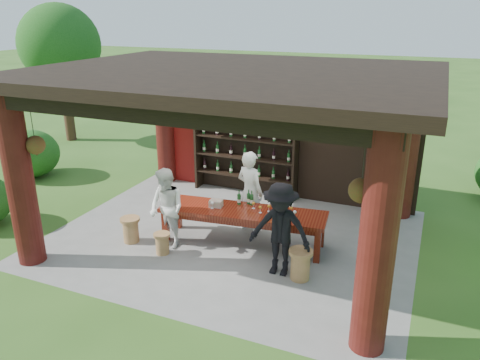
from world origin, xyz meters
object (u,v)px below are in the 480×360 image
at_px(guest_woman, 167,209).
at_px(stool_near_right, 300,264).
at_px(wine_shelf, 245,149).
at_px(stool_near_left, 162,243).
at_px(guest_man, 280,230).
at_px(tasting_table, 243,215).
at_px(stool_far_left, 131,229).
at_px(napkin_basket, 216,203).
at_px(host, 250,192).

bearing_deg(guest_woman, stool_near_right, 18.22).
xyz_separation_m(wine_shelf, stool_near_left, (-0.25, -3.65, -0.98)).
relative_size(stool_near_right, guest_man, 0.33).
xyz_separation_m(tasting_table, stool_far_left, (-2.16, -0.83, -0.35)).
relative_size(guest_woman, guest_man, 0.93).
distance_m(stool_far_left, napkin_basket, 1.85).
bearing_deg(host, guest_woman, 64.82).
bearing_deg(host, stool_far_left, 54.41).
bearing_deg(tasting_table, wine_shelf, 111.51).
distance_m(stool_near_left, host, 2.14).
bearing_deg(tasting_table, stool_near_right, -30.09).
bearing_deg(tasting_table, guest_man, -37.24).
distance_m(stool_near_left, guest_woman, 0.68).
xyz_separation_m(stool_near_left, napkin_basket, (0.73, 0.96, 0.59)).
relative_size(host, napkin_basket, 6.90).
bearing_deg(stool_near_left, host, 53.72).
distance_m(stool_far_left, guest_man, 3.27).
distance_m(host, guest_man, 1.83).
bearing_deg(guest_woman, stool_far_left, -146.75).
bearing_deg(stool_far_left, guest_woman, 11.34).
relative_size(host, guest_man, 1.03).
height_order(stool_far_left, napkin_basket, napkin_basket).
relative_size(stool_near_left, napkin_basket, 1.67).
xyz_separation_m(wine_shelf, stool_far_left, (-1.12, -3.47, -0.92)).
height_order(stool_near_left, guest_woman, guest_woman).
bearing_deg(stool_near_right, wine_shelf, 125.67).
relative_size(stool_far_left, guest_man, 0.31).
xyz_separation_m(guest_man, napkin_basket, (-1.62, 0.75, -0.05)).
height_order(wine_shelf, stool_near_right, wine_shelf).
height_order(guest_woman, guest_man, guest_man).
relative_size(wine_shelf, tasting_table, 0.79).
bearing_deg(guest_man, stool_far_left, -179.93).
relative_size(stool_near_left, host, 0.24).
height_order(tasting_table, guest_man, guest_man).
bearing_deg(host, stool_near_right, 155.88).
distance_m(wine_shelf, tasting_table, 2.90).
bearing_deg(guest_man, napkin_basket, 154.90).
height_order(stool_near_right, stool_far_left, stool_near_right).
distance_m(wine_shelf, guest_woman, 3.35).
bearing_deg(napkin_basket, stool_near_left, -127.23).
height_order(wine_shelf, tasting_table, wine_shelf).
relative_size(stool_near_left, guest_woman, 0.27).
height_order(stool_near_left, host, host).
height_order(stool_near_right, host, host).
relative_size(stool_near_right, guest_woman, 0.35).
distance_m(wine_shelf, guest_man, 4.04).
distance_m(tasting_table, stool_near_right, 1.72).
distance_m(stool_near_left, guest_man, 2.44).
relative_size(wine_shelf, guest_man, 1.57).
bearing_deg(tasting_table, stool_near_left, -142.10).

